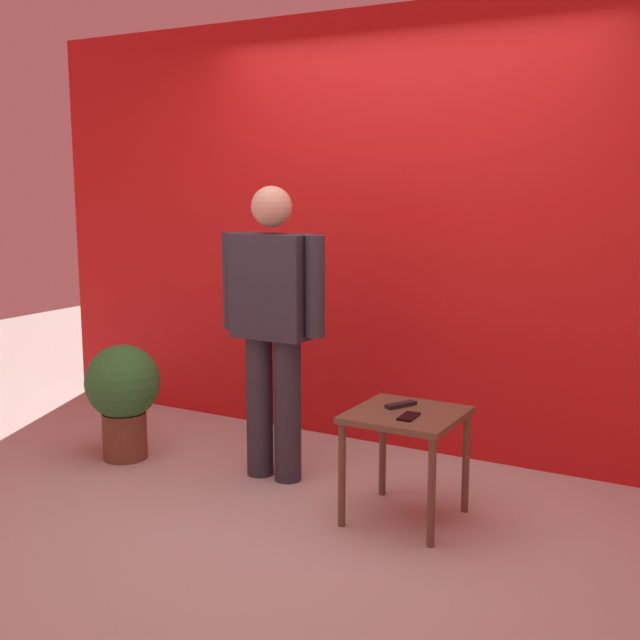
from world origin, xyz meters
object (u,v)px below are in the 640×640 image
Objects in this scene: cell_phone at (409,416)px; potted_plant at (123,392)px; side_table at (406,428)px; standing_person at (273,318)px; tv_remote at (401,405)px.

potted_plant reaches higher than cell_phone.
standing_person is at bearing 169.09° from side_table.
cell_phone is at bearing -15.23° from standing_person.
cell_phone is 1.86m from potted_plant.
cell_phone is at bearing -27.70° from tv_remote.
side_table is 0.13m from cell_phone.
standing_person reaches higher than side_table.
tv_remote is at bearing -6.91° from standing_person.
side_table is at bearing -22.55° from tv_remote.
potted_plant is (-1.80, -0.01, -0.05)m from side_table.
tv_remote is (0.80, -0.10, -0.35)m from standing_person.
tv_remote is 0.25× the size of potted_plant.
standing_person is 0.88m from tv_remote.
standing_person reaches higher than potted_plant.
potted_plant is at bearing -179.74° from side_table.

